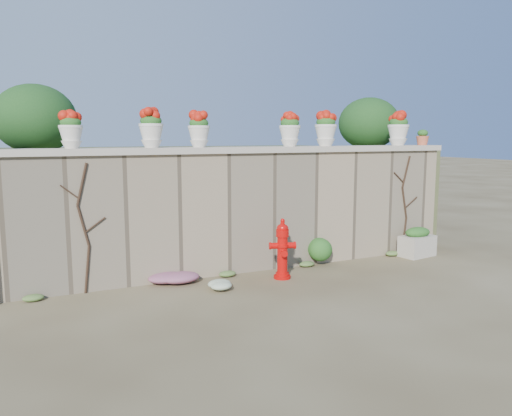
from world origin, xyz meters
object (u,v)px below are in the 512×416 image
fire_hydrant (282,249)px  terracotta_pot (422,138)px  planter_box (417,243)px  urn_pot_0 (71,130)px

fire_hydrant → terracotta_pot: 4.01m
fire_hydrant → planter_box: (3.05, 0.25, -0.23)m
terracotta_pot → urn_pot_0: bearing=-180.0°
planter_box → urn_pot_0: bearing=165.7°
planter_box → fire_hydrant: bearing=175.0°
terracotta_pot → planter_box: bearing=-133.8°
fire_hydrant → terracotta_pot: size_ratio=3.27×
fire_hydrant → planter_box: size_ratio=1.32×
terracotta_pot → fire_hydrant: bearing=-168.0°
planter_box → terracotta_pot: (0.48, 0.50, 1.98)m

